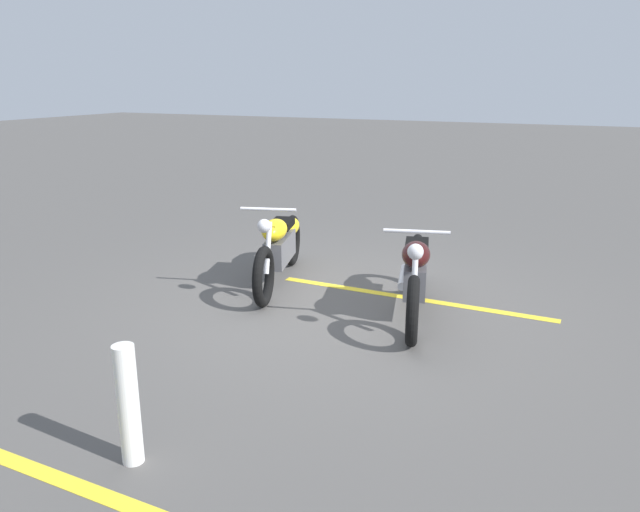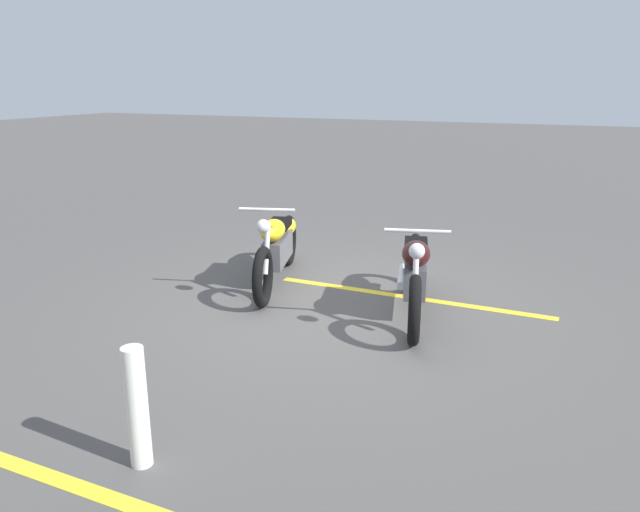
% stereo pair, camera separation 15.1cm
% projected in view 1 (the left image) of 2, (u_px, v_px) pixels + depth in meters
% --- Properties ---
extents(ground_plane, '(60.00, 60.00, 0.00)m').
position_uv_depth(ground_plane, '(333.00, 305.00, 6.72)').
color(ground_plane, '#514F4C').
extents(motorcycle_bright_foreground, '(2.18, 0.84, 1.04)m').
position_uv_depth(motorcycle_bright_foreground, '(280.00, 245.00, 7.36)').
color(motorcycle_bright_foreground, black).
rests_on(motorcycle_bright_foreground, ground).
extents(motorcycle_dark_foreground, '(2.19, 0.81, 1.04)m').
position_uv_depth(motorcycle_dark_foreground, '(415.00, 271.00, 6.39)').
color(motorcycle_dark_foreground, black).
rests_on(motorcycle_dark_foreground, ground).
extents(bollard_post, '(0.14, 0.14, 0.82)m').
position_uv_depth(bollard_post, '(128.00, 405.00, 3.86)').
color(bollard_post, white).
rests_on(bollard_post, ground).
extents(parking_stripe_near, '(0.19, 3.20, 0.01)m').
position_uv_depth(parking_stripe_near, '(411.00, 298.00, 6.93)').
color(parking_stripe_near, yellow).
rests_on(parking_stripe_near, ground).
extents(parking_stripe_mid, '(0.19, 3.20, 0.01)m').
position_uv_depth(parking_stripe_mid, '(4.00, 458.00, 4.01)').
color(parking_stripe_mid, yellow).
rests_on(parking_stripe_mid, ground).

